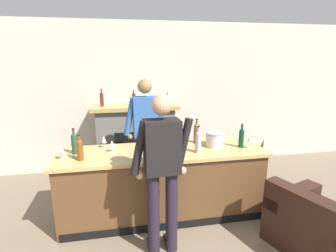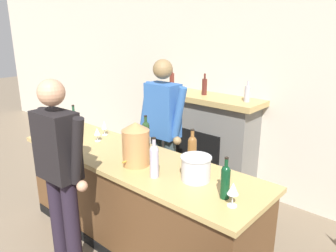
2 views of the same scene
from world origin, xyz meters
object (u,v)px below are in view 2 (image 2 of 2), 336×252
wine_bottle_rose_blush (61,127)px  wine_bottle_port_short (74,120)px  wine_bottle_merlot_tall (146,133)px  person_bartender (163,133)px  wine_glass_mid_counter (97,132)px  fireplace_stone (204,140)px  wine_glass_back_row (233,189)px  wine_bottle_burgundy_dark (154,160)px  person_customer (60,174)px  copper_dispenser (136,144)px  wine_glass_front_left (56,123)px  wine_bottle_chardonnay_pale (192,150)px  wine_glass_by_dispenser (104,126)px  wine_bottle_riesling_slim (225,180)px  ice_bucket_steel (196,168)px

wine_bottle_rose_blush → wine_bottle_port_short: bearing=112.3°
wine_bottle_merlot_tall → person_bartender: bearing=96.3°
wine_bottle_rose_blush → wine_glass_mid_counter: 0.42m
fireplace_stone → wine_glass_back_row: (1.40, -1.66, 0.42)m
wine_bottle_burgundy_dark → person_customer: bearing=-135.7°
copper_dispenser → wine_bottle_merlot_tall: 0.46m
fireplace_stone → wine_glass_back_row: 2.21m
wine_bottle_burgundy_dark → wine_glass_mid_counter: bearing=168.1°
wine_glass_front_left → wine_glass_back_row: bearing=-1.2°
fireplace_stone → wine_bottle_merlot_tall: (0.12, -1.24, 0.44)m
copper_dispenser → wine_glass_front_left: (-1.35, -0.00, -0.08)m
person_bartender → wine_glass_back_row: 1.50m
wine_bottle_merlot_tall → wine_bottle_burgundy_dark: wine_bottle_burgundy_dark is taller
copper_dispenser → wine_bottle_burgundy_dark: bearing=-14.3°
wine_bottle_burgundy_dark → wine_glass_front_left: 1.66m
wine_bottle_port_short → wine_glass_mid_counter: size_ratio=2.19×
copper_dispenser → wine_bottle_rose_blush: size_ratio=1.28×
wine_bottle_chardonnay_pale → wine_glass_by_dispenser: (-1.27, 0.02, -0.04)m
copper_dispenser → wine_bottle_merlot_tall: bearing=123.8°
wine_bottle_chardonnay_pale → wine_bottle_merlot_tall: bearing=174.4°
wine_bottle_rose_blush → wine_glass_by_dispenser: size_ratio=1.87×
person_customer → wine_bottle_riesling_slim: bearing=28.1°
wine_bottle_chardonnay_pale → copper_dispenser: bearing=-141.3°
wine_bottle_rose_blush → wine_bottle_riesling_slim: bearing=2.2°
person_bartender → wine_glass_by_dispenser: person_bartender is taller
wine_bottle_port_short → wine_bottle_merlot_tall: bearing=12.2°
copper_dispenser → wine_glass_mid_counter: size_ratio=2.67×
fireplace_stone → wine_bottle_burgundy_dark: (0.67, -1.69, 0.44)m
fireplace_stone → person_customer: bearing=-86.8°
wine_bottle_rose_blush → wine_bottle_chardonnay_pale: wine_bottle_chardonnay_pale is taller
copper_dispenser → wine_glass_by_dispenser: bearing=159.4°
person_bartender → wine_glass_mid_counter: 0.71m
wine_glass_back_row → wine_glass_front_left: 2.38m
fireplace_stone → person_bartender: size_ratio=0.87×
person_customer → wine_bottle_riesling_slim: 1.34m
wine_bottle_rose_blush → wine_bottle_burgundy_dark: wine_bottle_burgundy_dark is taller
wine_glass_mid_counter → wine_glass_by_dispenser: wine_glass_by_dispenser is taller
wine_bottle_riesling_slim → wine_glass_by_dispenser: (-1.81, 0.32, -0.03)m
wine_bottle_rose_blush → wine_glass_mid_counter: bearing=31.1°
wine_bottle_burgundy_dark → wine_bottle_riesling_slim: 0.63m
wine_bottle_merlot_tall → ice_bucket_steel: bearing=-17.7°
wine_glass_front_left → wine_glass_by_dispenser: size_ratio=1.06×
copper_dispenser → wine_bottle_rose_blush: copper_dispenser is taller
wine_glass_back_row → person_customer: bearing=-156.2°
fireplace_stone → wine_glass_by_dispenser: fireplace_stone is taller
ice_bucket_steel → wine_glass_mid_counter: ice_bucket_steel is taller
wine_bottle_port_short → wine_glass_back_row: size_ratio=1.84×
fireplace_stone → wine_bottle_riesling_slim: bearing=-50.9°
person_bartender → wine_bottle_chardonnay_pale: bearing=-27.8°
copper_dispenser → wine_glass_back_row: bearing=-2.8°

